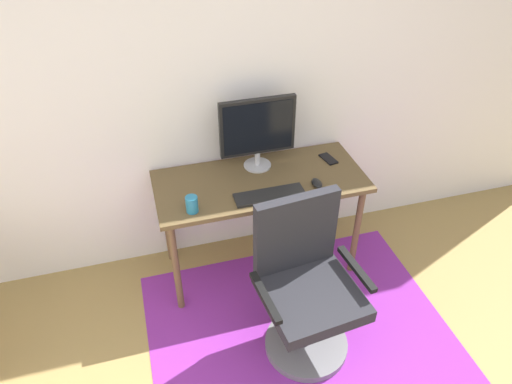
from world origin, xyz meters
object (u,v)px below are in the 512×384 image
(desk, at_px, (260,190))
(computer_mouse, at_px, (317,183))
(office_chair, at_px, (305,291))
(monitor, at_px, (258,129))
(coffee_cup, at_px, (192,204))
(cell_phone, at_px, (328,159))
(keyboard, at_px, (270,195))

(desk, relative_size, computer_mouse, 12.86)
(desk, xyz_separation_m, office_chair, (0.07, -0.69, -0.24))
(computer_mouse, bearing_deg, office_chair, -115.60)
(monitor, bearing_deg, coffee_cup, -144.51)
(coffee_cup, bearing_deg, cell_phone, 16.91)
(computer_mouse, bearing_deg, cell_phone, 53.77)
(keyboard, bearing_deg, cell_phone, 29.38)
(keyboard, distance_m, cell_phone, 0.58)
(keyboard, relative_size, coffee_cup, 4.24)
(monitor, relative_size, keyboard, 1.13)
(cell_phone, xyz_separation_m, office_chair, (-0.44, -0.78, -0.33))
(desk, distance_m, monitor, 0.39)
(cell_phone, bearing_deg, keyboard, -161.81)
(coffee_cup, xyz_separation_m, office_chair, (0.53, -0.49, -0.37))
(keyboard, bearing_deg, monitor, 86.42)
(office_chair, bearing_deg, keyboard, 91.22)
(computer_mouse, bearing_deg, desk, 153.65)
(cell_phone, bearing_deg, desk, 179.71)
(computer_mouse, relative_size, office_chair, 0.11)
(keyboard, distance_m, computer_mouse, 0.32)
(keyboard, height_order, computer_mouse, computer_mouse)
(desk, distance_m, cell_phone, 0.52)
(desk, distance_m, office_chair, 0.73)
(keyboard, bearing_deg, desk, 91.23)
(monitor, xyz_separation_m, office_chair, (0.04, -0.84, -0.60))
(office_chair, bearing_deg, cell_phone, 54.85)
(computer_mouse, xyz_separation_m, cell_phone, (0.19, 0.26, -0.01))
(cell_phone, bearing_deg, monitor, 162.26)
(desk, xyz_separation_m, monitor, (0.03, 0.15, 0.36))
(computer_mouse, bearing_deg, keyboard, -175.06)
(cell_phone, bearing_deg, computer_mouse, -137.41)
(computer_mouse, distance_m, cell_phone, 0.32)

